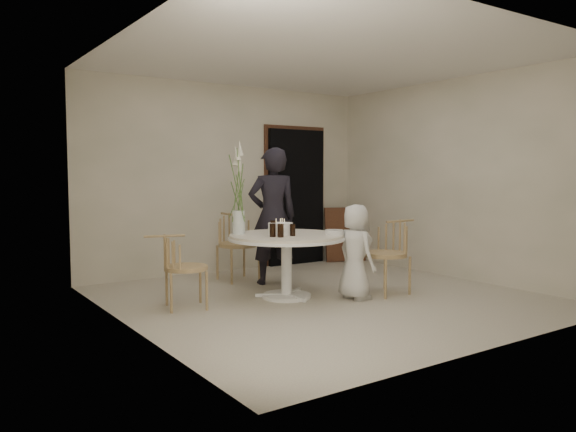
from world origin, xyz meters
TOP-DOWN VIEW (x-y plane):
  - ground at (0.00, 0.00)m, footprint 4.50×4.50m
  - room_shell at (0.00, 0.00)m, footprint 4.50×4.50m
  - doorway at (1.15, 2.19)m, footprint 1.00×0.10m
  - door_trim at (1.15, 2.23)m, footprint 1.12×0.03m
  - table at (-0.35, 0.25)m, footprint 1.33×1.33m
  - picture_frame at (1.95, 1.95)m, footprint 0.68×0.42m
  - chair_far at (-0.29, 1.60)m, footprint 0.51×0.54m
  - chair_right at (0.85, -0.24)m, footprint 0.54×0.50m
  - chair_left at (-1.61, 0.47)m, footprint 0.54×0.51m
  - girl at (-0.03, 1.04)m, footprint 0.73×0.59m
  - boy at (0.26, -0.25)m, footprint 0.36×0.54m
  - birthday_cake at (-0.43, 0.26)m, footprint 0.28×0.28m
  - cola_tumbler_a at (-0.56, 0.05)m, footprint 0.07×0.07m
  - cola_tumbler_b at (-0.38, 0.08)m, footprint 0.06×0.06m
  - cola_tumbler_c at (-0.62, 0.13)m, footprint 0.09×0.09m
  - cola_tumbler_d at (-0.48, 0.33)m, footprint 0.09×0.09m
  - plate_stack at (0.08, -0.07)m, footprint 0.24×0.24m
  - flower_vase at (-0.78, 0.59)m, footprint 0.14×0.14m

SIDE VIEW (x-z plane):
  - ground at x=0.00m, z-range 0.00..0.00m
  - picture_frame at x=1.95m, z-range 0.00..0.87m
  - chair_left at x=-1.61m, z-range 0.12..0.91m
  - boy at x=0.26m, z-range 0.00..1.08m
  - chair_right at x=0.85m, z-range 0.13..1.00m
  - chair_far at x=-0.29m, z-range 0.13..1.02m
  - table at x=-0.35m, z-range 0.25..0.98m
  - plate_stack at x=0.08m, z-range 0.73..0.78m
  - cola_tumbler_b at x=-0.38m, z-range 0.73..0.86m
  - birthday_cake at x=-0.43m, z-range 0.71..0.89m
  - cola_tumbler_c at x=-0.62m, z-range 0.73..0.88m
  - cola_tumbler_a at x=-0.56m, z-range 0.73..0.88m
  - cola_tumbler_d at x=-0.48m, z-range 0.73..0.89m
  - girl at x=-0.03m, z-range 0.00..1.75m
  - doorway at x=1.15m, z-range 0.00..2.10m
  - door_trim at x=1.15m, z-range 0.00..2.22m
  - flower_vase at x=-0.78m, z-range 0.61..1.67m
  - room_shell at x=0.00m, z-range -0.63..3.87m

